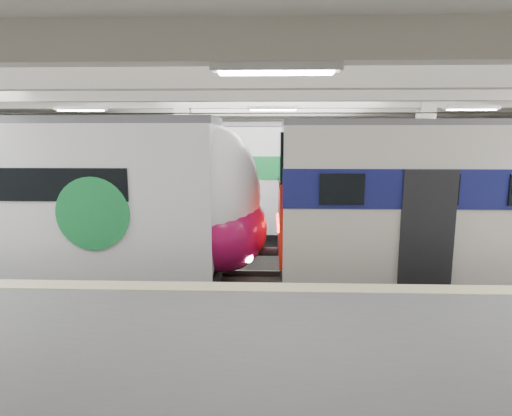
{
  "coord_description": "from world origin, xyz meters",
  "views": [
    {
      "loc": [
        -0.06,
        -11.46,
        4.14
      ],
      "look_at": [
        -0.49,
        1.0,
        2.0
      ],
      "focal_mm": 30.0,
      "sensor_mm": 36.0,
      "label": 1
    }
  ],
  "objects": [
    {
      "name": "station_hall",
      "position": [
        0.0,
        -1.74,
        3.24
      ],
      "size": [
        36.0,
        24.0,
        5.75
      ],
      "color": "black",
      "rests_on": "ground"
    },
    {
      "name": "far_train",
      "position": [
        -4.8,
        5.5,
        2.37
      ],
      "size": [
        14.55,
        3.49,
        4.59
      ],
      "rotation": [
        0.0,
        0.0,
        -0.04
      ],
      "color": "white",
      "rests_on": "ground"
    },
    {
      "name": "modern_emu",
      "position": [
        -6.72,
        -0.0,
        2.26
      ],
      "size": [
        14.37,
        2.97,
        4.61
      ],
      "color": "white",
      "rests_on": "ground"
    }
  ]
}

